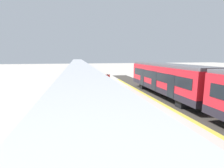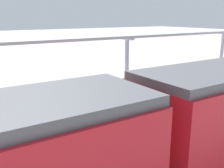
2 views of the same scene
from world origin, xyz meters
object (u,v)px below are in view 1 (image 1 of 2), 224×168
Objects in this scene: canopy_pillar_third at (84,128)px; trash_bin at (84,82)px; train_near_carriage at (165,79)px; platform_info_sign at (108,81)px; bench_mid_platform at (87,87)px; canopy_pillar_nearest at (78,72)px; canopy_pillar_second at (79,83)px.

canopy_pillar_third reaches higher than trash_bin.
platform_info_sign is (5.75, -3.06, -0.50)m from train_near_carriage.
bench_mid_platform is at bearing -29.75° from platform_info_sign.
canopy_pillar_nearest is at bearing -90.00° from canopy_pillar_third.
bench_mid_platform is 1.66× the size of trash_bin.
canopy_pillar_second reaches higher than train_near_carriage.
canopy_pillar_nearest is 1.65× the size of platform_info_sign.
bench_mid_platform is at bearing -93.69° from canopy_pillar_third.
platform_info_sign is at bearing -132.37° from canopy_pillar_second.
train_near_carriage reaches higher than platform_info_sign.
train_near_carriage is 11.85m from trash_bin.
canopy_pillar_nearest is at bearing -46.56° from train_near_carriage.
train_near_carriage is 3.60× the size of canopy_pillar_nearest.
canopy_pillar_second reaches higher than platform_info_sign.
bench_mid_platform is 2.90m from platform_info_sign.
platform_info_sign reaches higher than bench_mid_platform.
train_near_carriage is 3.60× the size of canopy_pillar_third.
canopy_pillar_second is 1.00× the size of canopy_pillar_third.
canopy_pillar_third is 14.21m from platform_info_sign.
canopy_pillar_third is 1.65× the size of platform_info_sign.
canopy_pillar_third is (0.00, 10.10, 0.00)m from canopy_pillar_second.
bench_mid_platform is (8.15, -4.43, -1.39)m from train_near_carriage.
platform_info_sign is (-3.37, -3.70, -0.51)m from canopy_pillar_second.
trash_bin is (-0.82, 1.31, -1.39)m from canopy_pillar_nearest.
canopy_pillar_nearest is at bearing -62.86° from platform_info_sign.
canopy_pillar_nearest is 4.00× the size of trash_bin.
canopy_pillar_second is 4.00× the size of trash_bin.
canopy_pillar_nearest and canopy_pillar_second have the same top height.
platform_info_sign is (-3.37, 6.58, -0.51)m from canopy_pillar_nearest.
train_near_carriage is 14.42× the size of trash_bin.
canopy_pillar_third is at bearing 86.31° from bench_mid_platform.
canopy_pillar_nearest is at bearing -79.38° from bench_mid_platform.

